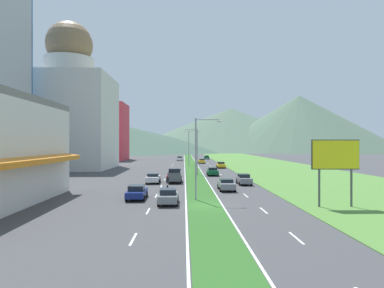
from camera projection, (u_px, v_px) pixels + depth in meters
The scene contains 46 objects.
ground_plane at pixel (204, 206), 32.53m from camera, with size 600.00×600.00×0.00m, color #424244.
grass_median at pixel (191, 165), 92.52m from camera, with size 3.20×240.00×0.06m, color #2D6023.
grass_verge_right at pixel (267, 165), 93.00m from camera, with size 24.00×240.00×0.06m, color #518438.
lane_dash_left_1 at pixel (133, 239), 21.18m from camera, with size 0.16×2.80×0.01m, color silver.
lane_dash_left_2 at pixel (148, 211), 29.94m from camera, with size 0.16×2.80×0.01m, color silver.
lane_dash_left_3 at pixel (156, 196), 38.71m from camera, with size 0.16×2.80×0.01m, color silver.
lane_dash_left_4 at pixel (161, 186), 47.47m from camera, with size 0.16×2.80×0.01m, color silver.
lane_dash_left_5 at pixel (165, 180), 56.23m from camera, with size 0.16×2.80×0.01m, color silver.
lane_dash_left_6 at pixel (167, 175), 64.99m from camera, with size 0.16×2.80×0.01m, color silver.
lane_dash_left_7 at pixel (169, 171), 73.76m from camera, with size 0.16×2.80×0.01m, color silver.
lane_dash_left_8 at pixel (171, 168), 82.52m from camera, with size 0.16×2.80×0.01m, color silver.
lane_dash_left_9 at pixel (172, 166), 91.28m from camera, with size 0.16×2.80×0.01m, color silver.
lane_dash_left_10 at pixel (173, 164), 100.04m from camera, with size 0.16×2.80×0.01m, color silver.
lane_dash_right_1 at pixel (296, 238), 21.42m from camera, with size 0.16×2.80×0.01m, color silver.
lane_dash_right_2 at pixel (264, 211), 30.18m from camera, with size 0.16×2.80×0.01m, color silver.
lane_dash_right_3 at pixel (246, 195), 38.95m from camera, with size 0.16×2.80×0.01m, color silver.
lane_dash_right_4 at pixel (234, 186), 47.71m from camera, with size 0.16×2.80×0.01m, color silver.
lane_dash_right_5 at pixel (227, 179), 56.47m from camera, with size 0.16×2.80×0.01m, color silver.
lane_dash_right_6 at pixel (221, 175), 65.23m from camera, with size 0.16×2.80×0.01m, color silver.
lane_dash_right_7 at pixel (216, 171), 74.00m from camera, with size 0.16×2.80×0.01m, color silver.
lane_dash_right_8 at pixel (213, 168), 82.76m from camera, with size 0.16×2.80×0.01m, color silver.
lane_dash_right_9 at pixel (210, 166), 91.52m from camera, with size 0.16×2.80×0.01m, color silver.
lane_dash_right_10 at pixel (208, 164), 100.29m from camera, with size 0.16×2.80×0.01m, color silver.
edge_line_median_left at pixel (185, 165), 92.47m from camera, with size 0.16×240.00×0.01m, color silver.
edge_line_median_right at pixel (198, 165), 92.56m from camera, with size 0.16×240.00×0.01m, color silver.
domed_building at pixel (69, 110), 81.17m from camera, with size 19.76×19.76×34.91m.
midrise_colored at pixel (104, 132), 123.60m from camera, with size 15.72×15.72×20.38m, color #D83847.
hill_far_left at pixel (104, 136), 251.67m from camera, with size 189.30×189.30×22.67m, color #3D5647.
hill_far_center at pixel (230, 129), 298.49m from camera, with size 190.97×190.97×36.82m, color #516B56.
hill_far_right at pixel (299, 123), 264.08m from camera, with size 146.31×146.31×43.26m, color #516B56.
street_lamp_near at pixel (199, 153), 35.65m from camera, with size 2.83×0.43×8.59m.
street_lamp_mid at pixel (196, 148), 64.36m from camera, with size 2.72×0.35×8.71m.
street_lamp_far at pixel (190, 145), 93.00m from camera, with size 3.37×0.31×9.44m.
billboard_roadside at pixel (336, 158), 31.68m from camera, with size 4.51×0.28×6.31m.
car_0 at pixel (244, 179), 49.48m from camera, with size 1.89×4.22×1.53m.
car_1 at pixel (226, 184), 43.36m from camera, with size 1.99×4.62×1.45m.
car_2 at pixel (207, 157), 129.52m from camera, with size 1.86×4.27×1.42m.
car_3 at pixel (180, 158), 118.41m from camera, with size 2.00×4.43×1.52m.
car_4 at pixel (168, 196), 33.42m from camera, with size 1.96×4.15×1.51m.
car_5 at pixel (153, 178), 51.06m from camera, with size 2.02×4.06×1.47m.
car_6 at pixel (221, 165), 83.01m from camera, with size 1.97×4.69×1.49m.
car_7 at pixel (137, 192), 36.44m from camera, with size 2.00×4.52×1.49m.
car_8 at pixel (213, 171), 63.20m from camera, with size 2.03×4.07×1.51m.
car_9 at pixel (202, 161), 102.33m from camera, with size 1.92×4.64×1.36m.
pickup_truck_0 at pixel (175, 176), 52.56m from camera, with size 2.18×5.40×2.00m.
motorcycle_rider at pixel (168, 183), 44.44m from camera, with size 0.36×2.00×1.80m.
Camera 1 is at (-1.95, -32.49, 5.93)m, focal length 31.98 mm.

